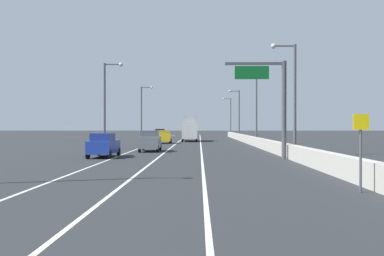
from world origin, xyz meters
TOP-DOWN VIEW (x-y plane):
  - ground_plane at (0.00, 64.00)m, footprint 320.00×320.00m
  - lane_stripe_left at (-5.50, 55.00)m, footprint 0.16×130.00m
  - lane_stripe_center at (-2.00, 55.00)m, footprint 0.16×130.00m
  - lane_stripe_right at (1.50, 55.00)m, footprint 0.16×130.00m
  - jersey_barrier_right at (8.36, 40.00)m, footprint 0.60×120.00m
  - overhead_sign_gantry at (7.02, 29.78)m, footprint 4.68×0.36m
  - speed_advisory_sign at (7.46, 13.13)m, footprint 0.60×0.11m
  - lamp_post_right_second at (9.05, 33.17)m, footprint 2.14×0.44m
  - lamp_post_right_third at (8.96, 57.20)m, footprint 2.14×0.44m
  - lamp_post_right_fourth at (8.75, 81.22)m, footprint 2.14×0.44m
  - lamp_post_right_fifth at (8.85, 105.24)m, footprint 2.14×0.44m
  - lamp_post_left_mid at (-8.79, 43.98)m, footprint 2.14×0.44m
  - lamp_post_left_far at (-8.58, 72.81)m, footprint 2.14×0.44m
  - car_gray_0 at (-3.57, 39.65)m, footprint 2.01×4.53m
  - car_blue_1 at (-6.45, 31.58)m, footprint 1.93×4.58m
  - car_yellow_2 at (-3.72, 59.48)m, footprint 1.93×4.22m
  - car_black_3 at (-6.26, 80.95)m, footprint 1.97×4.26m
  - box_truck at (-0.29, 68.32)m, footprint 2.62×9.09m

SIDE VIEW (x-z plane):
  - ground_plane at x=0.00m, z-range 0.00..0.00m
  - lane_stripe_left at x=-5.50m, z-range 0.00..0.00m
  - lane_stripe_center at x=-2.00m, z-range 0.00..0.00m
  - lane_stripe_right at x=1.50m, z-range 0.00..0.00m
  - jersey_barrier_right at x=8.36m, z-range 0.00..1.10m
  - car_yellow_2 at x=-3.72m, z-range 0.00..1.88m
  - car_black_3 at x=-6.26m, z-range 0.00..1.93m
  - car_blue_1 at x=-6.45m, z-range 0.00..1.96m
  - car_gray_0 at x=-3.57m, z-range 0.00..2.09m
  - speed_advisory_sign at x=7.46m, z-range 0.26..3.26m
  - box_truck at x=-0.29m, z-range -0.18..4.03m
  - overhead_sign_gantry at x=7.02m, z-range 0.98..8.48m
  - lamp_post_right_second at x=9.05m, z-range 0.74..10.20m
  - lamp_post_right_third at x=8.96m, z-range 0.74..10.20m
  - lamp_post_right_fourth at x=8.75m, z-range 0.74..10.20m
  - lamp_post_right_fifth at x=8.85m, z-range 0.74..10.20m
  - lamp_post_left_mid at x=-8.79m, z-range 0.74..10.20m
  - lamp_post_left_far at x=-8.58m, z-range 0.74..10.20m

